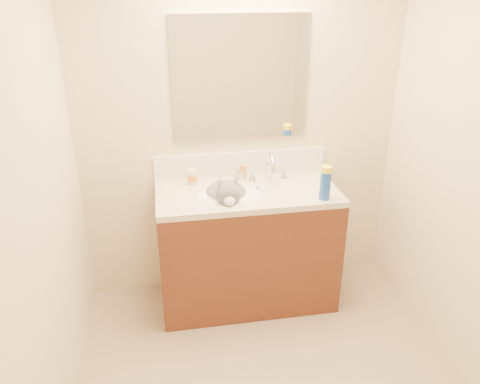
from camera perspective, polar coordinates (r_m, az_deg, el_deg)
name	(u,v)px	position (r m, az deg, el deg)	size (l,w,h in m)	color
room_shell	(293,150)	(1.96, 6.45, 5.11)	(2.24, 2.54, 2.52)	beige
vanity_cabinet	(247,250)	(3.28, 0.89, -7.03)	(1.20, 0.55, 0.82)	#4E2414
counter_slab	(248,194)	(3.08, 0.94, -0.21)	(1.20, 0.55, 0.04)	beige
basin	(230,204)	(3.06, -1.17, -1.46)	(0.45, 0.36, 0.14)	white
faucet	(270,169)	(3.20, 3.67, 2.77)	(0.28, 0.20, 0.21)	silver
cat	(227,197)	(3.05, -1.61, -0.64)	(0.34, 0.42, 0.32)	#595659
backsplash	(241,164)	(3.27, 0.09, 3.45)	(1.20, 0.02, 0.18)	white
mirror	(241,79)	(3.11, 0.10, 13.63)	(0.90, 0.02, 0.80)	white
pill_bottle	(192,177)	(3.17, -5.86, 1.83)	(0.06, 0.06, 0.11)	silver
pill_label	(192,178)	(3.17, -5.85, 1.73)	(0.07, 0.07, 0.04)	orange
silver_jar	(241,174)	(3.25, 0.09, 2.18)	(0.06, 0.06, 0.07)	#B7B7BC
amber_bottle	(244,172)	(3.25, 0.43, 2.49)	(0.04, 0.04, 0.10)	orange
toothbrush	(259,188)	(3.11, 2.30, 0.51)	(0.02, 0.15, 0.01)	silver
toothbrush_head	(259,187)	(3.10, 2.30, 0.56)	(0.02, 0.03, 0.02)	#607FCC
spray_can	(325,186)	(2.97, 10.33, 0.78)	(0.07, 0.07, 0.18)	#1846AE
spray_cap	(326,169)	(2.93, 10.49, 2.72)	(0.07, 0.07, 0.04)	yellow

